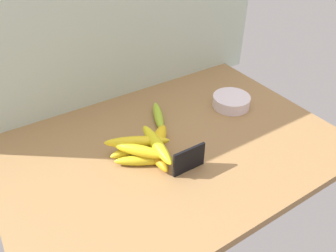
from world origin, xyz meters
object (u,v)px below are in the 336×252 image
(banana_0, at_px, (155,154))
(banana_7, at_px, (157,144))
(chalkboard_sign, at_px, (189,160))
(banana_2, at_px, (158,116))
(banana_6, at_px, (137,142))
(banana_1, at_px, (144,160))
(fruit_bowl, at_px, (231,101))
(banana_4, at_px, (133,149))
(banana_3, at_px, (158,140))
(banana_5, at_px, (140,151))

(banana_0, distance_m, banana_7, 0.04)
(chalkboard_sign, relative_size, banana_2, 0.64)
(banana_0, height_order, banana_6, banana_6)
(banana_1, bearing_deg, fruit_bowl, 13.09)
(chalkboard_sign, height_order, banana_4, chalkboard_sign)
(banana_2, bearing_deg, banana_3, -121.48)
(banana_1, height_order, banana_4, same)
(banana_0, distance_m, banana_5, 0.06)
(banana_3, height_order, banana_6, banana_6)
(fruit_bowl, height_order, banana_0, fruit_bowl)
(banana_4, bearing_deg, banana_3, -8.02)
(banana_5, height_order, banana_7, banana_7)
(banana_1, bearing_deg, banana_2, 47.97)
(chalkboard_sign, distance_m, fruit_bowl, 0.40)
(banana_0, bearing_deg, chalkboard_sign, -58.94)
(chalkboard_sign, relative_size, banana_6, 0.54)
(banana_4, bearing_deg, banana_5, -94.48)
(fruit_bowl, bearing_deg, banana_1, -166.91)
(banana_6, height_order, banana_7, banana_7)
(banana_1, relative_size, banana_7, 0.89)
(banana_3, bearing_deg, banana_4, 171.98)
(banana_6, xyz_separation_m, banana_7, (0.04, -0.05, 0.00))
(banana_3, distance_m, banana_4, 0.09)
(banana_6, bearing_deg, banana_3, 1.61)
(banana_7, bearing_deg, banana_3, 55.07)
(banana_0, bearing_deg, fruit_bowl, 14.16)
(banana_7, bearing_deg, banana_4, 129.17)
(banana_2, xyz_separation_m, banana_5, (-0.17, -0.17, 0.03))
(fruit_bowl, height_order, banana_4, fruit_bowl)
(chalkboard_sign, height_order, banana_7, chalkboard_sign)
(chalkboard_sign, height_order, banana_5, chalkboard_sign)
(chalkboard_sign, relative_size, banana_1, 0.61)
(banana_0, xyz_separation_m, banana_7, (0.01, 0.00, 0.04))
(banana_3, bearing_deg, banana_7, -124.93)
(chalkboard_sign, height_order, fruit_bowl, chalkboard_sign)
(banana_7, bearing_deg, fruit_bowl, 14.28)
(banana_1, bearing_deg, banana_7, 3.11)
(banana_4, bearing_deg, banana_2, 35.20)
(banana_2, relative_size, banana_6, 0.85)
(chalkboard_sign, bearing_deg, banana_0, 121.06)
(banana_4, height_order, banana_7, banana_7)
(banana_1, xyz_separation_m, banana_2, (0.16, 0.18, -0.00))
(banana_6, bearing_deg, banana_4, 117.39)
(banana_4, height_order, banana_5, banana_5)
(banana_3, bearing_deg, banana_6, -178.39)
(banana_4, bearing_deg, banana_1, -88.94)
(banana_4, bearing_deg, banana_6, -62.61)
(chalkboard_sign, relative_size, banana_4, 0.69)
(banana_5, xyz_separation_m, banana_6, (0.01, 0.04, 0.00))
(fruit_bowl, distance_m, banana_4, 0.45)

